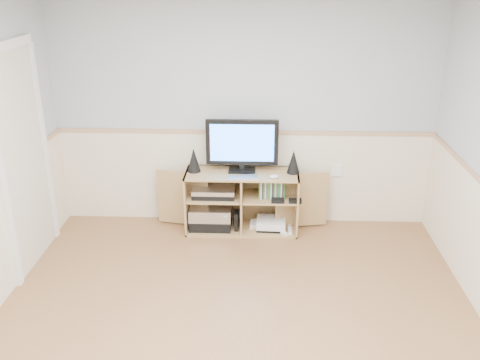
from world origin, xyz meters
name	(u,v)px	position (x,y,z in m)	size (l,w,h in m)	color
room	(225,195)	(-0.06, 0.12, 1.22)	(4.04, 4.54, 2.54)	#A27348
media_cabinet	(242,199)	(-0.01, 2.05, 0.33)	(1.85, 0.44, 0.65)	tan
monitor	(242,144)	(-0.01, 2.05, 0.95)	(0.75, 0.18, 0.56)	black
speaker_left	(194,160)	(-0.51, 2.02, 0.78)	(0.14, 0.14, 0.25)	black
speaker_right	(293,162)	(0.52, 2.02, 0.77)	(0.13, 0.13, 0.25)	black
keyboard	(243,177)	(0.00, 1.86, 0.66)	(0.31, 0.12, 0.01)	silver
mouse	(274,177)	(0.32, 1.86, 0.67)	(0.10, 0.06, 0.04)	white
av_components	(212,210)	(-0.33, 2.00, 0.22)	(0.52, 0.33, 0.47)	black
game_consoles	(270,224)	(0.29, 1.99, 0.07)	(0.45, 0.30, 0.11)	white
game_cases	(272,189)	(0.30, 1.98, 0.48)	(0.27, 0.14, 0.19)	#3F8C3F
wall_outlet	(336,171)	(1.00, 2.23, 0.60)	(0.12, 0.03, 0.12)	white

